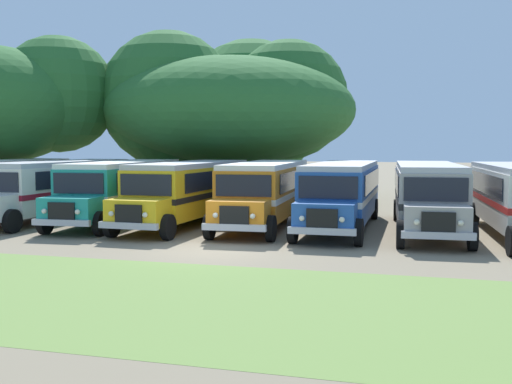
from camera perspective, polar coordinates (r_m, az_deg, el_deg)
The scene contains 10 objects.
ground_plane at distance 21.00m, azimuth -4.05°, elevation -5.50°, with size 220.00×220.00×0.00m, color #84755B.
foreground_grass_strip at distance 15.26m, azimuth -12.11°, elevation -9.38°, with size 80.00×8.04×0.01m, color olive.
parked_bus_slot_1 at distance 31.37m, azimuth -18.02°, elevation 0.50°, with size 2.93×10.87×2.82m.
parked_bus_slot_2 at distance 29.78m, azimuth -12.39°, elevation 0.41°, with size 3.30×10.93×2.82m.
parked_bus_slot_3 at distance 28.21m, azimuth -6.24°, elevation 0.27°, with size 2.94×10.87×2.82m.
parked_bus_slot_4 at distance 27.70m, azimuth 0.93°, elevation 0.22°, with size 3.13×10.90×2.82m.
parked_bus_slot_5 at distance 26.94m, azimuth 8.03°, elevation 0.06°, with size 2.76×10.85×2.82m.
parked_bus_slot_6 at distance 26.73m, azimuth 15.73°, elevation -0.10°, with size 3.20×10.91×2.82m.
broad_shade_tree at distance 40.20m, azimuth -2.15°, elevation 7.88°, with size 15.83×17.67×11.03m.
secondary_tree at distance 40.81m, azimuth -22.76°, elevation 7.82°, with size 13.46×12.70×10.23m.
Camera 1 is at (6.87, -19.51, 3.63)m, focal length 42.81 mm.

